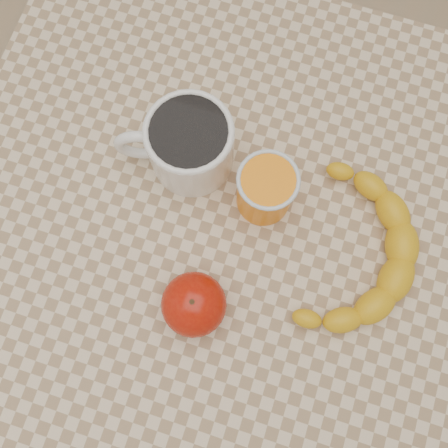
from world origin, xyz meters
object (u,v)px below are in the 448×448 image
(coffee_mug, at_px, (188,144))
(banana, at_px, (355,255))
(apple, at_px, (194,304))
(orange_juice_glass, at_px, (266,190))
(table, at_px, (224,240))

(coffee_mug, bearing_deg, banana, -15.24)
(apple, distance_m, banana, 0.22)
(orange_juice_glass, bearing_deg, coffee_mug, 166.57)
(orange_juice_glass, relative_size, apple, 0.95)
(banana, bearing_deg, orange_juice_glass, 170.57)
(apple, bearing_deg, coffee_mug, 110.40)
(coffee_mug, bearing_deg, orange_juice_glass, -13.43)
(orange_juice_glass, distance_m, banana, 0.15)
(coffee_mug, height_order, banana, coffee_mug)
(coffee_mug, bearing_deg, apple, -69.60)
(banana, bearing_deg, coffee_mug, 172.08)
(apple, bearing_deg, banana, 35.11)
(table, distance_m, coffee_mug, 0.18)
(coffee_mug, relative_size, banana, 0.58)
(table, xyz_separation_m, coffee_mug, (-0.08, 0.08, 0.14))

